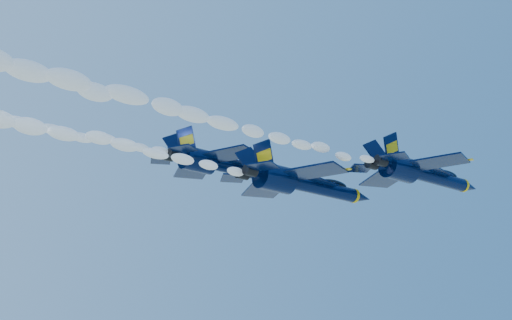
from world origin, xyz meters
TOP-DOWN VIEW (x-y plane):
  - jet_lead at (17.33, -9.35)m, footprint 16.73×13.73m
  - smoke_trail_jet_lead at (-21.46, -9.35)m, footprint 63.29×2.27m
  - jet_second at (6.05, -3.23)m, footprint 17.50×14.35m
  - jet_third at (2.08, 5.14)m, footprint 16.45×13.49m

SIDE VIEW (x-z plane):
  - jet_second at x=6.05m, z-range 146.84..153.34m
  - smoke_trail_jet_lead at x=-21.46m, z-range 150.27..152.31m
  - jet_lead at x=17.33m, z-range 148.67..154.89m
  - jet_third at x=2.08m, z-range 150.37..156.49m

